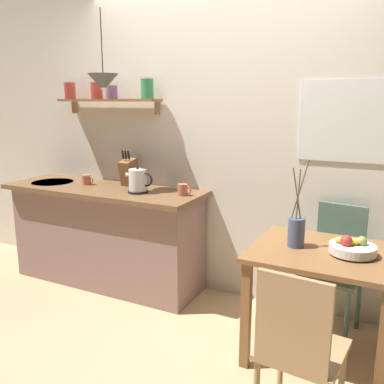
{
  "coord_description": "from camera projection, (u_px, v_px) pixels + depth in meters",
  "views": [
    {
      "loc": [
        1.31,
        -2.55,
        1.64
      ],
      "look_at": [
        -0.1,
        0.25,
        0.95
      ],
      "focal_mm": 39.03,
      "sensor_mm": 36.0,
      "label": 1
    }
  ],
  "objects": [
    {
      "name": "twig_vase",
      "position": [
        296.0,
        231.0,
        2.64
      ],
      "size": [
        0.11,
        0.11,
        0.56
      ],
      "color": "#475675",
      "rests_on": "dining_table"
    },
    {
      "name": "dining_chair_near",
      "position": [
        298.0,
        346.0,
        1.99
      ],
      "size": [
        0.43,
        0.44,
        0.89
      ],
      "color": "tan",
      "rests_on": "ground_plane"
    },
    {
      "name": "knife_block",
      "position": [
        129.0,
        172.0,
        3.71
      ],
      "size": [
        0.11,
        0.19,
        0.32
      ],
      "color": "brown",
      "rests_on": "kitchen_counter"
    },
    {
      "name": "wall_shelf",
      "position": [
        108.0,
        94.0,
        3.68
      ],
      "size": [
        1.02,
        0.2,
        0.3
      ],
      "color": "brown"
    },
    {
      "name": "coffee_mug_spare",
      "position": [
        183.0,
        190.0,
        3.33
      ],
      "size": [
        0.12,
        0.08,
        0.09
      ],
      "color": "#C6664C",
      "rests_on": "kitchen_counter"
    },
    {
      "name": "fruit_bowl",
      "position": [
        352.0,
        248.0,
        2.51
      ],
      "size": [
        0.28,
        0.28,
        0.13
      ],
      "color": "silver",
      "rests_on": "dining_table"
    },
    {
      "name": "ground_plane",
      "position": [
        189.0,
        322.0,
        3.15
      ],
      "size": [
        14.0,
        14.0,
        0.0
      ],
      "primitive_type": "plane",
      "color": "tan"
    },
    {
      "name": "electric_kettle",
      "position": [
        138.0,
        181.0,
        3.42
      ],
      "size": [
        0.25,
        0.17,
        0.22
      ],
      "color": "black",
      "rests_on": "kitchen_counter"
    },
    {
      "name": "dining_table",
      "position": [
        322.0,
        269.0,
        2.62
      ],
      "size": [
        0.87,
        0.74,
        0.73
      ],
      "color": "brown",
      "rests_on": "ground_plane"
    },
    {
      "name": "dining_chair_far",
      "position": [
        335.0,
        262.0,
        2.98
      ],
      "size": [
        0.44,
        0.43,
        0.91
      ],
      "color": "#4C6B5B",
      "rests_on": "ground_plane"
    },
    {
      "name": "pendant_lamp",
      "position": [
        103.0,
        82.0,
        3.32
      ],
      "size": [
        0.25,
        0.25,
        0.62
      ],
      "color": "black"
    },
    {
      "name": "kitchen_counter",
      "position": [
        106.0,
        234.0,
        3.77
      ],
      "size": [
        1.83,
        0.63,
        0.89
      ],
      "color": "gray",
      "rests_on": "ground_plane"
    },
    {
      "name": "coffee_mug_by_sink",
      "position": [
        87.0,
        180.0,
        3.76
      ],
      "size": [
        0.12,
        0.08,
        0.09
      ],
      "color": "#C6664C",
      "rests_on": "kitchen_counter"
    },
    {
      "name": "back_wall",
      "position": [
        248.0,
        137.0,
        3.34
      ],
      "size": [
        6.8,
        0.11,
        2.7
      ],
      "color": "silver",
      "rests_on": "ground_plane"
    }
  ]
}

